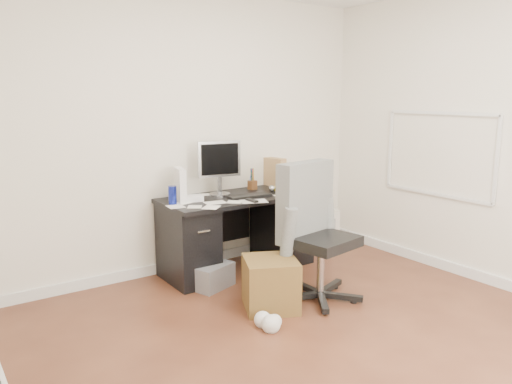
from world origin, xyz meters
TOP-DOWN VIEW (x-y plane):
  - ground at (0.00, 0.00)m, footprint 4.00×4.00m
  - room_shell at (0.03, 0.03)m, footprint 4.02×4.02m
  - desk at (0.30, 1.65)m, footprint 1.50×0.70m
  - loose_papers at (0.10, 1.60)m, footprint 1.10×0.60m
  - lcd_monitor at (0.17, 1.77)m, footprint 0.47×0.31m
  - keyboard at (0.36, 1.53)m, footprint 0.44×0.19m
  - computer_mouse at (0.71, 1.62)m, footprint 0.08×0.08m
  - travel_mug at (-0.38, 1.67)m, footprint 0.09×0.09m
  - white_binder at (-0.26, 1.76)m, footprint 0.19×0.29m
  - magazine_file at (0.94, 1.89)m, footprint 0.18×0.28m
  - pen_cup at (0.62, 1.85)m, footprint 0.10×0.10m
  - yellow_book at (0.84, 1.57)m, footprint 0.23×0.27m
  - paper_remote at (0.29, 1.35)m, footprint 0.30×0.27m
  - office_chair at (0.47, 0.61)m, footprint 0.76×0.76m
  - pc_tower at (1.50, 1.71)m, footprint 0.37×0.52m
  - shopping_bag at (1.24, 1.82)m, footprint 0.36×0.30m
  - wicker_basket at (0.02, 0.71)m, footprint 0.56×0.56m
  - desk_printer at (-0.16, 1.40)m, footprint 0.45×0.41m

SIDE VIEW (x-z plane):
  - ground at x=0.00m, z-range 0.00..0.00m
  - desk_printer at x=-0.16m, z-range 0.00..0.22m
  - shopping_bag at x=1.24m, z-range 0.00..0.42m
  - wicker_basket at x=0.02m, z-range 0.00..0.42m
  - pc_tower at x=1.50m, z-range 0.00..0.48m
  - desk at x=0.30m, z-range 0.02..0.77m
  - office_chair at x=0.47m, z-range 0.00..1.17m
  - loose_papers at x=0.10m, z-range 0.75..0.75m
  - paper_remote at x=0.29m, z-range 0.75..0.77m
  - keyboard at x=0.36m, z-range 0.75..0.77m
  - yellow_book at x=0.84m, z-range 0.75..0.79m
  - computer_mouse at x=0.71m, z-range 0.75..0.82m
  - travel_mug at x=-0.38m, z-range 0.75..0.92m
  - pen_cup at x=0.62m, z-range 0.75..0.97m
  - magazine_file at x=0.94m, z-range 0.75..1.05m
  - white_binder at x=-0.26m, z-range 0.75..1.06m
  - lcd_monitor at x=0.17m, z-range 0.75..1.30m
  - room_shell at x=0.03m, z-range 0.30..3.01m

